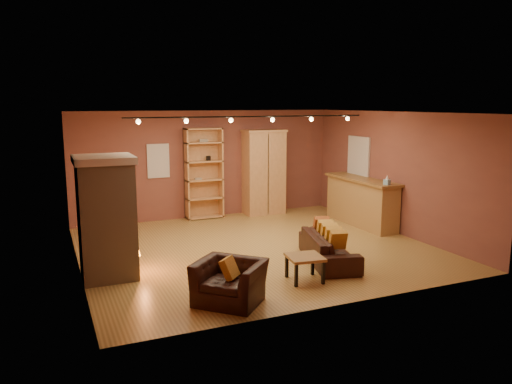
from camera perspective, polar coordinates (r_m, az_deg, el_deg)
name	(u,v)px	position (r m, az deg, el deg)	size (l,w,h in m)	color
floor	(256,248)	(10.51, 0.00, -6.39)	(7.00, 7.00, 0.00)	olive
ceiling	(256,113)	(10.08, 0.00, 9.05)	(7.00, 7.00, 0.00)	brown
back_wall	(207,164)	(13.22, -5.59, 3.18)	(7.00, 0.02, 2.80)	brown
left_wall	(75,194)	(9.40, -19.99, -0.22)	(0.02, 6.50, 2.80)	brown
right_wall	(394,173)	(12.01, 15.53, 2.15)	(0.02, 6.50, 2.80)	brown
fireplace	(107,217)	(8.92, -16.67, -2.80)	(1.01, 0.98, 2.12)	tan
back_window	(158,161)	(12.85, -11.11, 3.51)	(0.56, 0.04, 0.86)	silver
bookcase	(203,173)	(13.08, -6.06, 2.22)	(0.97, 0.38, 2.36)	tan
armoire	(264,172)	(13.52, 0.90, 2.31)	(1.13, 0.64, 2.29)	tan
bar_counter	(361,201)	(12.62, 11.93, -1.05)	(0.65, 2.44, 1.17)	tan
tissue_box	(387,181)	(11.67, 14.75, 1.25)	(0.16, 0.16, 0.23)	#83B5D1
right_window	(359,156)	(13.07, 11.65, 4.04)	(0.05, 0.90, 1.00)	silver
loveseat	(329,243)	(9.59, 8.32, -5.76)	(1.01, 1.95, 0.77)	black
armchair	(230,275)	(7.64, -3.04, -9.44)	(1.16, 1.15, 0.86)	black
coffee_table	(305,260)	(8.58, 5.61, -7.69)	(0.65, 0.65, 0.44)	olive
track_rail	(252,118)	(10.26, -0.45, 8.44)	(5.20, 0.09, 0.13)	black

